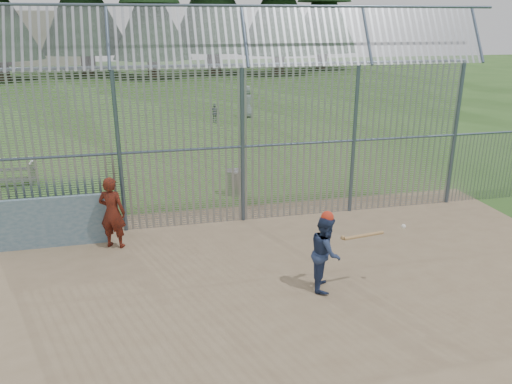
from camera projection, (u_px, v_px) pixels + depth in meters
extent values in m
plane|color=#2D511E|center=(279.00, 285.00, 9.94)|extent=(120.00, 120.00, 0.00)
cube|color=#756047|center=(286.00, 298.00, 9.47)|extent=(14.00, 10.00, 0.02)
cube|color=#38566B|center=(52.00, 222.00, 11.42)|extent=(2.50, 0.12, 1.20)
imported|color=navy|center=(326.00, 252.00, 9.60)|extent=(0.77, 0.87, 1.50)
imported|color=maroon|center=(112.00, 212.00, 11.34)|extent=(0.72, 0.61, 1.69)
imported|color=slate|center=(247.00, 102.00, 26.84)|extent=(0.86, 0.59, 1.69)
imported|color=slate|center=(215.00, 113.00, 25.52)|extent=(0.59, 0.54, 0.97)
sphere|color=red|center=(327.00, 217.00, 9.36)|extent=(0.24, 0.24, 0.24)
cylinder|color=#AA7F4C|center=(364.00, 236.00, 9.49)|extent=(0.85, 0.18, 0.07)
sphere|color=#AA7F4C|center=(343.00, 238.00, 9.40)|extent=(0.09, 0.09, 0.09)
sphere|color=white|center=(404.00, 226.00, 9.52)|extent=(0.09, 0.09, 0.09)
cylinder|color=gray|center=(235.00, 183.00, 15.05)|extent=(0.52, 0.52, 0.70)
cylinder|color=#9EA0A5|center=(235.00, 171.00, 14.93)|extent=(0.56, 0.56, 0.05)
sphere|color=#9EA0A5|center=(235.00, 170.00, 14.91)|extent=(0.10, 0.10, 0.10)
cube|color=slate|center=(33.00, 171.00, 16.21)|extent=(0.06, 0.90, 0.70)
cylinder|color=#47566B|center=(119.00, 153.00, 11.87)|extent=(0.10, 0.10, 4.00)
cylinder|color=#47566B|center=(243.00, 147.00, 12.51)|extent=(0.10, 0.10, 4.00)
cylinder|color=#47566B|center=(354.00, 141.00, 13.14)|extent=(0.10, 0.10, 4.00)
cylinder|color=#47566B|center=(455.00, 135.00, 13.78)|extent=(0.10, 0.10, 4.00)
cylinder|color=#47566B|center=(242.00, 65.00, 11.85)|extent=(12.00, 0.07, 0.07)
cylinder|color=#47566B|center=(243.00, 147.00, 12.51)|extent=(12.00, 0.06, 0.06)
cube|color=gray|center=(243.00, 147.00, 12.51)|extent=(12.00, 0.02, 4.00)
cube|color=gray|center=(245.00, 37.00, 11.29)|extent=(12.00, 0.77, 1.31)
cylinder|color=#47566B|center=(450.00, 170.00, 14.11)|extent=(0.08, 0.08, 2.00)
cylinder|color=#332319|center=(1.00, 62.00, 43.29)|extent=(1.19, 1.19, 3.06)
cylinder|color=#332319|center=(88.00, 57.00, 47.49)|extent=(1.33, 1.33, 3.42)
cylinder|color=#332319|center=(153.00, 62.00, 45.17)|extent=(1.12, 1.12, 2.88)
cylinder|color=#332319|center=(214.00, 54.00, 49.09)|extent=(1.40, 1.40, 3.60)
cylinder|color=#332319|center=(278.00, 57.00, 48.58)|extent=(1.26, 1.26, 3.24)
cylinder|color=#332319|center=(322.00, 54.00, 53.57)|extent=(1.19, 1.19, 3.06)
cube|color=#B2A58C|center=(54.00, 38.00, 59.81)|extent=(8.00, 7.00, 6.00)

